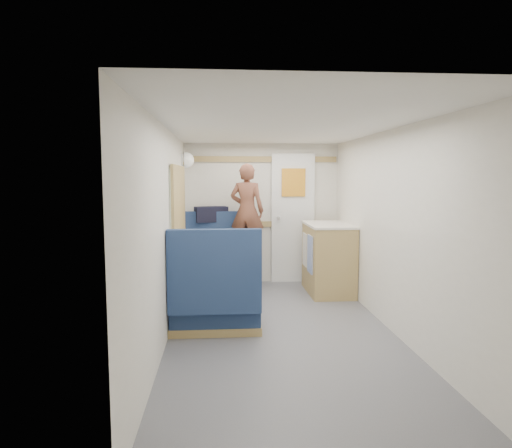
{
  "coord_description": "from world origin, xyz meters",
  "views": [
    {
      "loc": [
        -0.58,
        -4.29,
        1.54
      ],
      "look_at": [
        -0.19,
        0.9,
        0.99
      ],
      "focal_mm": 32.0,
      "sensor_mm": 36.0,
      "label": 1
    }
  ],
  "objects": [
    {
      "name": "tumbler_right",
      "position": [
        -0.67,
        1.05,
        0.78
      ],
      "size": [
        0.07,
        0.07,
        0.12
      ],
      "primitive_type": "cylinder",
      "color": "silver",
      "rests_on": "dinette_table"
    },
    {
      "name": "floor",
      "position": [
        0.0,
        0.0,
        0.0
      ],
      "size": [
        4.5,
        4.5,
        0.0
      ],
      "primitive_type": "plane",
      "color": "#515156",
      "rests_on": "ground"
    },
    {
      "name": "bread_loaf",
      "position": [
        -0.52,
        1.3,
        0.77
      ],
      "size": [
        0.18,
        0.27,
        0.1
      ],
      "primitive_type": "cube",
      "rotation": [
        0.0,
        0.0,
        -0.19
      ],
      "color": "brown",
      "rests_on": "dinette_table"
    },
    {
      "name": "galley_counter",
      "position": [
        0.82,
        1.55,
        0.47
      ],
      "size": [
        0.57,
        0.92,
        0.92
      ],
      "color": "#9A7F45",
      "rests_on": "floor"
    },
    {
      "name": "side_window",
      "position": [
        -1.08,
        1.0,
        1.25
      ],
      "size": [
        0.04,
        1.3,
        0.72
      ],
      "primitive_type": "cube",
      "color": "#969F87",
      "rests_on": "wall_left"
    },
    {
      "name": "tumbler_left",
      "position": [
        -0.88,
        0.73,
        0.77
      ],
      "size": [
        0.07,
        0.07,
        0.11
      ],
      "primitive_type": "cylinder",
      "color": "white",
      "rests_on": "dinette_table"
    },
    {
      "name": "duffel_bag",
      "position": [
        -0.73,
        2.12,
        1.01
      ],
      "size": [
        0.49,
        0.33,
        0.21
      ],
      "primitive_type": "cube",
      "rotation": [
        0.0,
        0.0,
        0.27
      ],
      "color": "black",
      "rests_on": "ledge"
    },
    {
      "name": "wall_left",
      "position": [
        -1.1,
        0.0,
        1.0
      ],
      "size": [
        0.02,
        4.5,
        2.0
      ],
      "primitive_type": "cube",
      "color": "silver",
      "rests_on": "floor"
    },
    {
      "name": "bench_near",
      "position": [
        -0.65,
        0.14,
        0.3
      ],
      "size": [
        0.9,
        0.59,
        1.05
      ],
      "color": "navy",
      "rests_on": "floor"
    },
    {
      "name": "pepper_grinder",
      "position": [
        -0.55,
        1.01,
        0.77
      ],
      "size": [
        0.04,
        0.04,
        0.11
      ],
      "primitive_type": "cylinder",
      "color": "black",
      "rests_on": "dinette_table"
    },
    {
      "name": "wall_back",
      "position": [
        0.0,
        2.25,
        1.0
      ],
      "size": [
        2.2,
        0.02,
        2.0
      ],
      "primitive_type": "cube",
      "color": "silver",
      "rests_on": "floor"
    },
    {
      "name": "beer_glass",
      "position": [
        -0.43,
        1.11,
        0.77
      ],
      "size": [
        0.07,
        0.07,
        0.11
      ],
      "primitive_type": "cylinder",
      "color": "#945F15",
      "rests_on": "dinette_table"
    },
    {
      "name": "tray",
      "position": [
        -0.59,
        0.75,
        0.73
      ],
      "size": [
        0.32,
        0.39,
        0.02
      ],
      "primitive_type": "cube",
      "rotation": [
        0.0,
        0.0,
        -0.18
      ],
      "color": "silver",
      "rests_on": "dinette_table"
    },
    {
      "name": "person",
      "position": [
        -0.24,
        1.78,
        1.08
      ],
      "size": [
        0.53,
        0.42,
        1.26
      ],
      "primitive_type": "imported",
      "rotation": [
        0.0,
        0.0,
        2.84
      ],
      "color": "brown",
      "rests_on": "bench_far"
    },
    {
      "name": "dinette_table",
      "position": [
        -0.65,
        1.0,
        0.57
      ],
      "size": [
        0.62,
        0.92,
        0.72
      ],
      "color": "white",
      "rests_on": "floor"
    },
    {
      "name": "wall_right",
      "position": [
        1.1,
        0.0,
        1.0
      ],
      "size": [
        0.02,
        4.5,
        2.0
      ],
      "primitive_type": "cube",
      "color": "silver",
      "rests_on": "floor"
    },
    {
      "name": "orange_fruit",
      "position": [
        -0.55,
        0.75,
        0.78
      ],
      "size": [
        0.08,
        0.08,
        0.08
      ],
      "primitive_type": "sphere",
      "color": "#F5510A",
      "rests_on": "tray"
    },
    {
      "name": "dome_light",
      "position": [
        -1.04,
        1.85,
        1.75
      ],
      "size": [
        0.2,
        0.2,
        0.2
      ],
      "primitive_type": "sphere",
      "color": "white",
      "rests_on": "wall_left"
    },
    {
      "name": "oak_trim_low",
      "position": [
        0.0,
        2.23,
        0.85
      ],
      "size": [
        2.15,
        0.02,
        0.08
      ],
      "primitive_type": "cube",
      "color": "#9A7F45",
      "rests_on": "wall_back"
    },
    {
      "name": "wine_glass",
      "position": [
        -0.67,
        0.9,
        0.84
      ],
      "size": [
        0.08,
        0.08,
        0.17
      ],
      "color": "white",
      "rests_on": "dinette_table"
    },
    {
      "name": "ledge",
      "position": [
        -0.65,
        2.12,
        0.88
      ],
      "size": [
        0.9,
        0.14,
        0.04
      ],
      "primitive_type": "cube",
      "color": "#9A7F45",
      "rests_on": "bench_far"
    },
    {
      "name": "oak_trim_high",
      "position": [
        0.0,
        2.23,
        1.78
      ],
      "size": [
        2.15,
        0.02,
        0.08
      ],
      "primitive_type": "cube",
      "color": "#9A7F45",
      "rests_on": "wall_back"
    },
    {
      "name": "ceiling",
      "position": [
        0.0,
        0.0,
        2.0
      ],
      "size": [
        4.5,
        4.5,
        0.0
      ],
      "primitive_type": "plane",
      "rotation": [
        3.14,
        0.0,
        0.0
      ],
      "color": "silver",
      "rests_on": "wall_back"
    },
    {
      "name": "cheese_block",
      "position": [
        -0.51,
        0.72,
        0.76
      ],
      "size": [
        0.1,
        0.07,
        0.03
      ],
      "primitive_type": "cube",
      "rotation": [
        0.0,
        0.0,
        -0.1
      ],
      "color": "#F7DC8E",
      "rests_on": "tray"
    },
    {
      "name": "bench_far",
      "position": [
        -0.65,
        1.86,
        0.3
      ],
      "size": [
        0.9,
        0.59,
        1.05
      ],
      "color": "navy",
      "rests_on": "floor"
    },
    {
      "name": "rear_door",
      "position": [
        0.45,
        2.22,
        0.97
      ],
      "size": [
        0.62,
        0.12,
        1.86
      ],
      "color": "white",
      "rests_on": "wall_back"
    }
  ]
}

